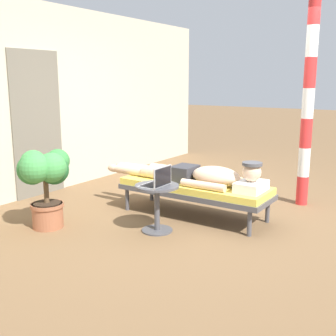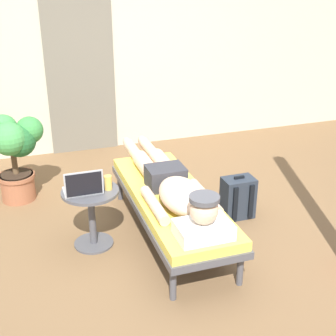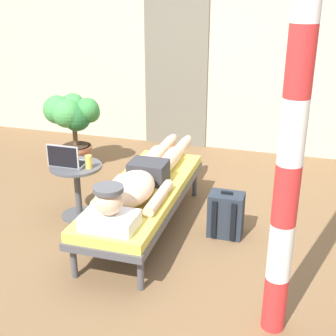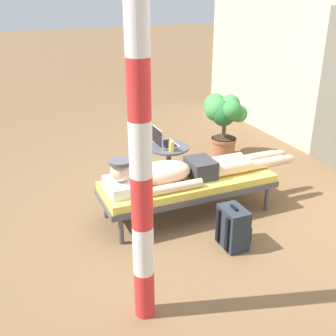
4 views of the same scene
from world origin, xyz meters
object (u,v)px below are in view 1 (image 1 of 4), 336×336
(laptop, at_px, (158,181))
(backpack, at_px, (212,187))
(drink_glass, at_px, (167,177))
(lounge_chair, at_px, (194,188))
(side_table, at_px, (157,200))
(porch_post, at_px, (308,103))
(person_reclining, at_px, (199,175))
(potted_plant, at_px, (44,175))

(laptop, distance_m, backpack, 1.52)
(drink_glass, bearing_deg, lounge_chair, -4.76)
(side_table, xyz_separation_m, porch_post, (1.91, -1.03, 0.98))
(lounge_chair, xyz_separation_m, person_reclining, (0.00, -0.06, 0.17))
(potted_plant, bearing_deg, drink_glass, -56.41)
(person_reclining, xyz_separation_m, porch_post, (1.23, -0.89, 0.82))
(person_reclining, bearing_deg, drink_glass, 169.29)
(person_reclining, relative_size, backpack, 5.12)
(side_table, height_order, laptop, laptop)
(lounge_chair, relative_size, potted_plant, 2.10)
(lounge_chair, bearing_deg, potted_plant, 137.64)
(laptop, distance_m, drink_glass, 0.21)
(porch_post, bearing_deg, backpack, 115.29)
(porch_post, bearing_deg, potted_plant, 139.81)
(lounge_chair, distance_m, laptop, 0.78)
(laptop, xyz_separation_m, potted_plant, (-0.54, 1.14, 0.03))
(person_reclining, relative_size, potted_plant, 2.45)
(side_table, xyz_separation_m, backpack, (1.40, 0.05, -0.16))
(side_table, xyz_separation_m, drink_glass, (0.15, -0.03, 0.23))
(drink_glass, bearing_deg, porch_post, -29.47)
(lounge_chair, relative_size, laptop, 6.01)
(potted_plant, bearing_deg, backpack, -27.50)
(side_table, xyz_separation_m, laptop, (-0.06, -0.05, 0.23))
(side_table, relative_size, porch_post, 0.20)
(lounge_chair, bearing_deg, laptop, 178.22)
(person_reclining, height_order, porch_post, porch_post)
(person_reclining, xyz_separation_m, side_table, (-0.68, 0.13, -0.16))
(person_reclining, distance_m, side_table, 0.72)
(person_reclining, height_order, backpack, person_reclining)
(side_table, bearing_deg, laptop, -139.48)
(person_reclining, distance_m, porch_post, 1.73)
(laptop, xyz_separation_m, porch_post, (1.97, -0.97, 0.76))
(lounge_chair, relative_size, person_reclining, 0.86)
(side_table, height_order, potted_plant, potted_plant)
(person_reclining, bearing_deg, side_table, 169.16)
(drink_glass, bearing_deg, side_table, 168.72)
(person_reclining, xyz_separation_m, potted_plant, (-1.28, 1.22, 0.09))
(person_reclining, relative_size, drink_glass, 17.71)
(porch_post, bearing_deg, person_reclining, 143.92)
(person_reclining, height_order, side_table, person_reclining)
(drink_glass, height_order, porch_post, porch_post)
(potted_plant, distance_m, porch_post, 3.36)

